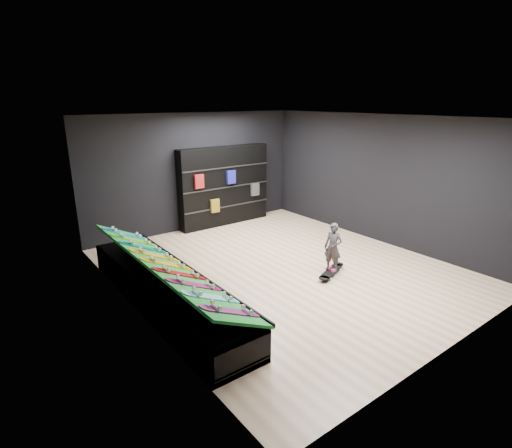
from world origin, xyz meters
TOP-DOWN VIEW (x-y plane):
  - floor at (0.00, 0.00)m, footprint 6.00×7.00m
  - ceiling at (0.00, 0.00)m, footprint 6.00×7.00m
  - wall_back at (0.00, 3.50)m, footprint 6.00×0.02m
  - wall_front at (0.00, -3.50)m, footprint 6.00×0.02m
  - wall_left at (-3.00, 0.00)m, footprint 0.02×7.00m
  - wall_right at (3.00, 0.00)m, footprint 0.02×7.00m
  - display_rack at (-2.55, 0.00)m, footprint 0.90×4.50m
  - turf_ramp at (-2.50, 0.00)m, footprint 0.92×4.50m
  - back_shelving at (0.77, 3.32)m, footprint 2.65×0.31m
  - floor_skateboard at (0.60, -0.83)m, footprint 0.99×0.56m
  - child at (0.60, -0.83)m, footprint 0.22×0.26m
  - display_board_0 at (-2.49, -1.90)m, footprint 0.93×0.22m
  - display_board_1 at (-2.49, -1.42)m, footprint 0.93×0.22m
  - display_board_2 at (-2.49, -0.95)m, footprint 0.93×0.22m
  - display_board_3 at (-2.49, -0.48)m, footprint 0.93×0.22m
  - display_board_4 at (-2.49, 0.00)m, footprint 0.93×0.22m
  - display_board_5 at (-2.49, 0.48)m, footprint 0.93×0.22m
  - display_board_6 at (-2.49, 0.95)m, footprint 0.93×0.22m
  - display_board_7 at (-2.49, 1.42)m, footprint 0.93×0.22m
  - display_board_8 at (-2.49, 1.90)m, footprint 0.93×0.22m

SIDE VIEW (x-z plane):
  - floor at x=0.00m, z-range -0.01..0.01m
  - floor_skateboard at x=0.60m, z-range 0.00..0.09m
  - display_rack at x=-2.55m, z-range 0.00..0.50m
  - child at x=0.60m, z-range 0.09..0.67m
  - turf_ramp at x=-2.50m, z-range 0.48..0.94m
  - display_board_0 at x=-2.49m, z-range 0.49..0.99m
  - display_board_1 at x=-2.49m, z-range 0.49..0.99m
  - display_board_2 at x=-2.49m, z-range 0.49..0.99m
  - display_board_3 at x=-2.49m, z-range 0.49..0.99m
  - display_board_4 at x=-2.49m, z-range 0.49..0.99m
  - display_board_5 at x=-2.49m, z-range 0.49..0.99m
  - display_board_6 at x=-2.49m, z-range 0.49..0.99m
  - display_board_7 at x=-2.49m, z-range 0.49..0.99m
  - display_board_8 at x=-2.49m, z-range 0.49..0.99m
  - back_shelving at x=0.77m, z-range 0.00..2.12m
  - wall_back at x=0.00m, z-range 0.00..3.00m
  - wall_front at x=0.00m, z-range 0.00..3.00m
  - wall_left at x=-3.00m, z-range 0.00..3.00m
  - wall_right at x=3.00m, z-range 0.00..3.00m
  - ceiling at x=0.00m, z-range 3.00..3.00m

